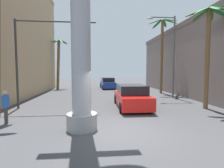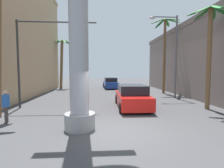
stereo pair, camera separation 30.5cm
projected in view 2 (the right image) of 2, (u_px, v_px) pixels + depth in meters
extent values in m
plane|color=#424244|center=(108.00, 96.00, 17.28)|extent=(90.03, 90.03, 0.00)
cube|color=tan|center=(5.00, 36.00, 17.97)|extent=(6.73, 16.95, 12.14)
cylinder|color=#9E9EA3|center=(78.00, 15.00, 7.20)|extent=(0.81, 0.81, 9.65)
cylinder|color=gray|center=(80.00, 121.00, 7.53)|extent=(1.30, 1.30, 0.70)
cylinder|color=#59595E|center=(176.00, 57.00, 16.01)|extent=(0.16, 0.16, 7.51)
cylinder|color=#59595E|center=(165.00, 17.00, 15.66)|extent=(2.29, 0.10, 0.10)
ellipsoid|color=beige|center=(152.00, 18.00, 15.59)|extent=(0.56, 0.28, 0.20)
cylinder|color=#333333|center=(18.00, 65.00, 11.70)|extent=(0.14, 0.14, 5.89)
cylinder|color=#333333|center=(57.00, 22.00, 11.66)|extent=(5.25, 0.10, 0.10)
cube|color=black|center=(85.00, 29.00, 11.82)|extent=(0.24, 0.24, 0.70)
sphere|color=red|center=(85.00, 25.00, 11.68)|extent=(0.14, 0.14, 0.14)
sphere|color=yellow|center=(85.00, 29.00, 11.69)|extent=(0.14, 0.14, 0.14)
sphere|color=green|center=(85.00, 32.00, 11.71)|extent=(0.14, 0.14, 0.14)
cylinder|color=black|center=(117.00, 99.00, 13.67)|extent=(0.23, 0.64, 0.64)
cylinder|color=black|center=(140.00, 99.00, 13.77)|extent=(0.23, 0.64, 0.64)
cylinder|color=black|center=(121.00, 108.00, 10.42)|extent=(0.23, 0.64, 0.64)
cylinder|color=black|center=(152.00, 107.00, 10.51)|extent=(0.23, 0.64, 0.64)
cube|color=red|center=(132.00, 99.00, 12.08)|extent=(2.03, 4.70, 0.80)
cube|color=black|center=(132.00, 89.00, 12.02)|extent=(1.84, 2.60, 0.60)
cylinder|color=black|center=(104.00, 85.00, 26.75)|extent=(0.26, 0.65, 0.64)
cylinder|color=black|center=(115.00, 85.00, 26.97)|extent=(0.26, 0.65, 0.64)
cylinder|color=black|center=(106.00, 87.00, 23.65)|extent=(0.26, 0.65, 0.64)
cylinder|color=black|center=(118.00, 87.00, 23.87)|extent=(0.26, 0.65, 0.64)
cube|color=navy|center=(110.00, 84.00, 25.29)|extent=(2.07, 4.57, 0.80)
cube|color=black|center=(110.00, 80.00, 25.24)|extent=(1.81, 2.56, 0.60)
cylinder|color=brown|center=(62.00, 64.00, 25.36)|extent=(0.77, 0.74, 6.98)
ellipsoid|color=#2A792D|center=(67.00, 42.00, 25.37)|extent=(1.26, 0.38, 0.80)
ellipsoid|color=#2E6A2D|center=(66.00, 42.00, 25.87)|extent=(1.13, 1.25, 0.64)
ellipsoid|color=#295E2D|center=(62.00, 42.00, 25.95)|extent=(0.78, 1.38, 0.61)
ellipsoid|color=#286E2D|center=(59.00, 42.00, 25.63)|extent=(1.33, 1.01, 0.58)
ellipsoid|color=#205C2D|center=(58.00, 41.00, 25.01)|extent=(1.39, 0.84, 0.55)
ellipsoid|color=#255E2D|center=(61.00, 40.00, 24.62)|extent=(0.60, 1.39, 0.57)
ellipsoid|color=#29602D|center=(64.00, 41.00, 24.75)|extent=(0.96, 1.27, 0.78)
cylinder|color=brown|center=(164.00, 57.00, 19.43)|extent=(0.30, 0.36, 8.13)
ellipsoid|color=#1F742D|center=(173.00, 21.00, 19.17)|extent=(1.71, 0.40, 0.55)
ellipsoid|color=#1E702D|center=(167.00, 23.00, 19.88)|extent=(1.24, 1.59, 0.62)
ellipsoid|color=#21702D|center=(160.00, 24.00, 19.90)|extent=(0.98, 1.62, 0.83)
ellipsoid|color=#2D712D|center=(158.00, 21.00, 19.04)|extent=(1.66, 0.42, 0.74)
ellipsoid|color=#27662D|center=(165.00, 19.00, 18.32)|extent=(0.97, 1.69, 0.62)
ellipsoid|color=#2D742D|center=(173.00, 19.00, 18.52)|extent=(1.36, 1.52, 0.60)
cylinder|color=brown|center=(209.00, 60.00, 11.28)|extent=(0.34, 0.36, 6.49)
ellipsoid|color=#22622D|center=(222.00, 12.00, 11.19)|extent=(1.53, 0.59, 0.63)
ellipsoid|color=#1F6D2D|center=(213.00, 14.00, 11.67)|extent=(1.20, 1.41, 0.61)
ellipsoid|color=#2A632D|center=(202.00, 14.00, 11.76)|extent=(0.67, 1.56, 0.54)
ellipsoid|color=#2D702D|center=(199.00, 11.00, 11.17)|extent=(1.54, 0.74, 0.62)
ellipsoid|color=#2D6D2D|center=(204.00, 9.00, 10.69)|extent=(1.48, 0.88, 0.75)
ellipsoid|color=#1F772D|center=(216.00, 7.00, 10.27)|extent=(0.74, 1.50, 0.75)
cylinder|color=#3F3833|center=(6.00, 115.00, 8.37)|extent=(0.14, 0.14, 0.79)
cylinder|color=#3F3833|center=(7.00, 114.00, 8.56)|extent=(0.14, 0.14, 0.79)
cylinder|color=#2659A5|center=(6.00, 101.00, 8.41)|extent=(0.44, 0.44, 0.58)
sphere|color=tan|center=(5.00, 92.00, 8.38)|extent=(0.22, 0.22, 0.22)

